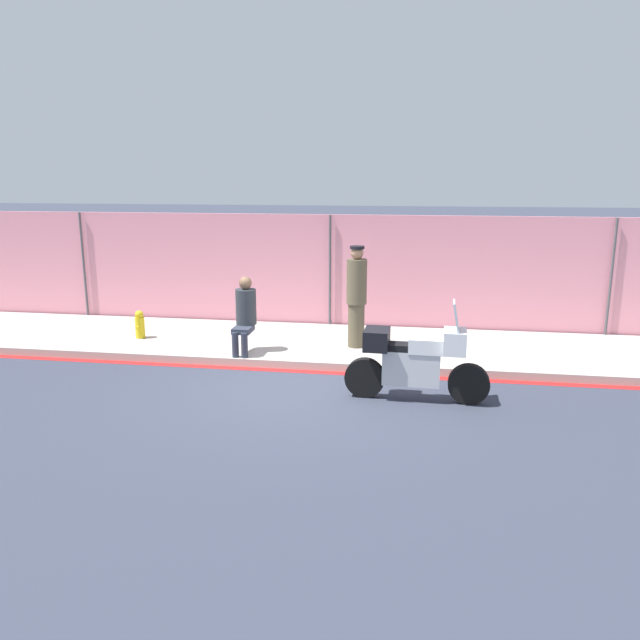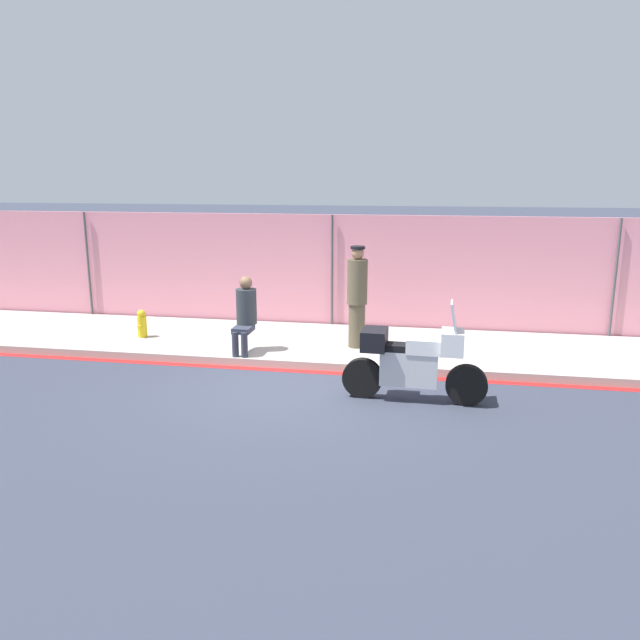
# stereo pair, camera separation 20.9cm
# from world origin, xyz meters

# --- Properties ---
(ground_plane) EXTENTS (120.00, 120.00, 0.00)m
(ground_plane) POSITION_xyz_m (0.00, 0.00, 0.00)
(ground_plane) COLOR #333847
(sidewalk) EXTENTS (41.62, 2.84, 0.14)m
(sidewalk) POSITION_xyz_m (0.00, 2.33, 0.07)
(sidewalk) COLOR #ADA89E
(sidewalk) RESTS_ON ground_plane
(curb_paint_stripe) EXTENTS (41.62, 0.18, 0.01)m
(curb_paint_stripe) POSITION_xyz_m (0.00, 0.82, 0.00)
(curb_paint_stripe) COLOR red
(curb_paint_stripe) RESTS_ON ground_plane
(storefront_fence) EXTENTS (39.54, 0.17, 2.47)m
(storefront_fence) POSITION_xyz_m (-0.00, 3.84, 1.24)
(storefront_fence) COLOR pink
(storefront_fence) RESTS_ON ground_plane
(motorcycle) EXTENTS (2.13, 0.54, 1.52)m
(motorcycle) POSITION_xyz_m (1.85, -0.27, 0.62)
(motorcycle) COLOR black
(motorcycle) RESTS_ON ground_plane
(officer_standing) EXTENTS (0.37, 0.37, 1.88)m
(officer_standing) POSITION_xyz_m (0.74, 2.05, 1.11)
(officer_standing) COLOR brown
(officer_standing) RESTS_ON sidewalk
(person_seated_on_curb) EXTENTS (0.37, 0.69, 1.37)m
(person_seated_on_curb) POSITION_xyz_m (-1.19, 1.39, 0.90)
(person_seated_on_curb) COLOR #2D3342
(person_seated_on_curb) RESTS_ON sidewalk
(fire_hydrant) EXTENTS (0.18, 0.23, 0.55)m
(fire_hydrant) POSITION_xyz_m (-3.51, 2.00, 0.41)
(fire_hydrant) COLOR gold
(fire_hydrant) RESTS_ON sidewalk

